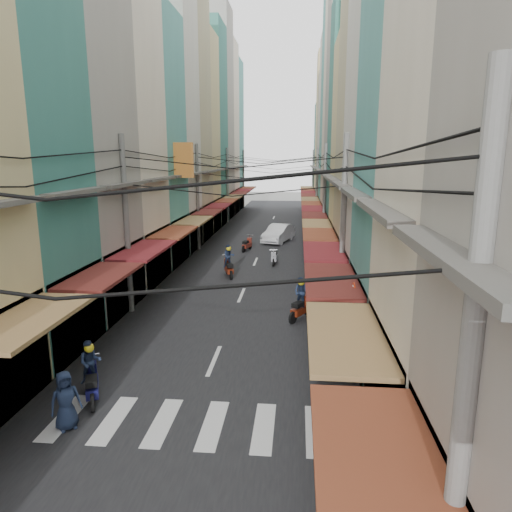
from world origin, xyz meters
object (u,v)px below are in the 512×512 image
Objects in this scene: bicycle at (372,341)px; white_car at (278,242)px; market_umbrella at (423,325)px; traffic_sign at (353,307)px.

white_car is at bearing 2.14° from bicycle.
market_umbrella is at bearing -177.97° from bicycle.
traffic_sign reaches higher than market_umbrella.
market_umbrella reaches higher than bicycle.
bicycle is (4.68, -21.43, 0.00)m from white_car.
white_car is 24.62m from traffic_sign.
white_car reaches higher than bicycle.
traffic_sign is (-1.16, -2.82, 2.34)m from bicycle.
white_car is 2.17× the size of market_umbrella.
market_umbrella is 0.78× the size of traffic_sign.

